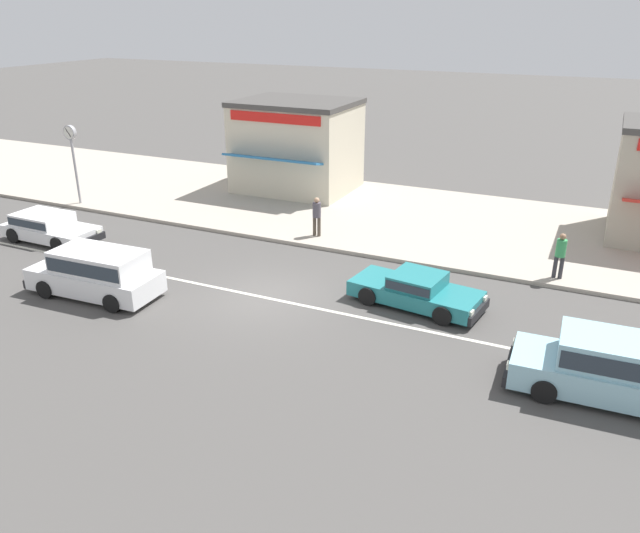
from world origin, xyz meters
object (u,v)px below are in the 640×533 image
at_px(minivan_pale_blue_3, 619,367).
at_px(sedan_teal_4, 417,290).
at_px(hatchback_white_2, 48,226).
at_px(pedestrian_near_clock, 317,214).
at_px(shopfront_corner_warung, 297,145).
at_px(minivan_white_0, 97,271).
at_px(street_clock, 72,146).
at_px(pedestrian_by_shop, 560,252).

xyz_separation_m(minivan_pale_blue_3, sedan_teal_4, (-5.81, 2.91, -0.31)).
relative_size(hatchback_white_2, pedestrian_near_clock, 2.51).
bearing_deg(minivan_pale_blue_3, shopfront_corner_warung, 139.04).
height_order(minivan_white_0, street_clock, street_clock).
bearing_deg(shopfront_corner_warung, pedestrian_by_shop, -26.20).
bearing_deg(shopfront_corner_warung, minivan_pale_blue_3, -40.96).
xyz_separation_m(minivan_pale_blue_3, street_clock, (-23.44, 6.57, 2.02)).
height_order(minivan_pale_blue_3, pedestrian_by_shop, pedestrian_by_shop).
bearing_deg(pedestrian_by_shop, minivan_pale_blue_3, -73.68).
relative_size(hatchback_white_2, shopfront_corner_warung, 0.71).
relative_size(sedan_teal_4, street_clock, 1.19).
distance_m(sedan_teal_4, shopfront_corner_warung, 14.10).
distance_m(hatchback_white_2, pedestrian_by_shop, 19.56).
xyz_separation_m(minivan_white_0, hatchback_white_2, (-5.60, 3.18, -0.25)).
height_order(street_clock, pedestrian_near_clock, street_clock).
xyz_separation_m(minivan_white_0, minivan_pale_blue_3, (15.45, 0.73, 0.00)).
distance_m(pedestrian_near_clock, shopfront_corner_warung, 7.40).
xyz_separation_m(minivan_pale_blue_3, pedestrian_near_clock, (-11.26, 7.12, 0.24)).
relative_size(minivan_white_0, pedestrian_near_clock, 2.81).
relative_size(minivan_pale_blue_3, pedestrian_by_shop, 2.96).
relative_size(minivan_white_0, pedestrian_by_shop, 2.81).
relative_size(minivan_pale_blue_3, sedan_teal_4, 1.09).
relative_size(street_clock, shopfront_corner_warung, 0.65).
bearing_deg(shopfront_corner_warung, street_clock, -140.93).
bearing_deg(minivan_white_0, sedan_teal_4, 20.68).
bearing_deg(minivan_white_0, pedestrian_by_shop, 28.83).
bearing_deg(minivan_white_0, hatchback_white_2, 150.38).
height_order(minivan_white_0, pedestrian_near_clock, pedestrian_near_clock).
bearing_deg(hatchback_white_2, shopfront_corner_warung, 61.66).
height_order(hatchback_white_2, minivan_pale_blue_3, minivan_pale_blue_3).
distance_m(pedestrian_near_clock, pedestrian_by_shop, 9.31).
bearing_deg(sedan_teal_4, pedestrian_by_shop, 44.51).
xyz_separation_m(sedan_teal_4, shopfront_corner_warung, (-9.43, 10.32, 1.84)).
bearing_deg(pedestrian_near_clock, minivan_pale_blue_3, -32.29).
height_order(hatchback_white_2, sedan_teal_4, hatchback_white_2).
bearing_deg(pedestrian_near_clock, pedestrian_by_shop, -2.60).
relative_size(hatchback_white_2, sedan_teal_4, 0.93).
bearing_deg(street_clock, sedan_teal_4, -11.74).
relative_size(minivan_white_0, sedan_teal_4, 1.04).
xyz_separation_m(minivan_white_0, street_clock, (-7.99, 7.30, 2.02)).
bearing_deg(sedan_teal_4, pedestrian_near_clock, 142.31).
bearing_deg(sedan_teal_4, street_clock, 168.26).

